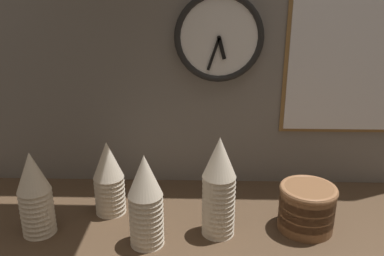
# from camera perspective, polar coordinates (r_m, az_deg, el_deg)

# --- Properties ---
(ground_plane) EXTENTS (1.60, 0.56, 0.04)m
(ground_plane) POSITION_cam_1_polar(r_m,az_deg,el_deg) (1.21, -0.32, -13.63)
(ground_plane) COLOR #4C3826
(wall_tiled_back) EXTENTS (1.60, 0.03, 1.05)m
(wall_tiled_back) POSITION_cam_1_polar(r_m,az_deg,el_deg) (1.28, 0.03, 14.38)
(wall_tiled_back) COLOR slate
(wall_tiled_back) RESTS_ON ground_plane
(cup_stack_center_right) EXTENTS (0.09, 0.09, 0.28)m
(cup_stack_center_right) POSITION_cam_1_polar(r_m,az_deg,el_deg) (1.08, 3.80, -8.24)
(cup_stack_center_right) COLOR beige
(cup_stack_center_right) RESTS_ON ground_plane
(cup_stack_left) EXTENTS (0.09, 0.09, 0.24)m
(cup_stack_left) POSITION_cam_1_polar(r_m,az_deg,el_deg) (1.17, -21.20, -8.58)
(cup_stack_left) COLOR beige
(cup_stack_left) RESTS_ON ground_plane
(cup_stack_center) EXTENTS (0.09, 0.09, 0.25)m
(cup_stack_center) POSITION_cam_1_polar(r_m,az_deg,el_deg) (1.05, -6.52, -10.10)
(cup_stack_center) COLOR beige
(cup_stack_center) RESTS_ON ground_plane
(cup_stack_center_left) EXTENTS (0.09, 0.09, 0.22)m
(cup_stack_center_left) POSITION_cam_1_polar(r_m,az_deg,el_deg) (1.21, -11.61, -6.86)
(cup_stack_center_left) COLOR beige
(cup_stack_center_left) RESTS_ON ground_plane
(bowl_stack_right) EXTENTS (0.16, 0.16, 0.13)m
(bowl_stack_right) POSITION_cam_1_polar(r_m,az_deg,el_deg) (1.17, 15.82, -10.53)
(bowl_stack_right) COLOR brown
(bowl_stack_right) RESTS_ON ground_plane
(wall_clock) EXTENTS (0.27, 0.03, 0.27)m
(wall_clock) POSITION_cam_1_polar(r_m,az_deg,el_deg) (1.25, 3.81, 12.55)
(wall_clock) COLOR white
(menu_board) EXTENTS (0.45, 0.01, 0.50)m
(menu_board) POSITION_cam_1_polar(r_m,az_deg,el_deg) (1.36, 22.44, 9.35)
(menu_board) COLOR olive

